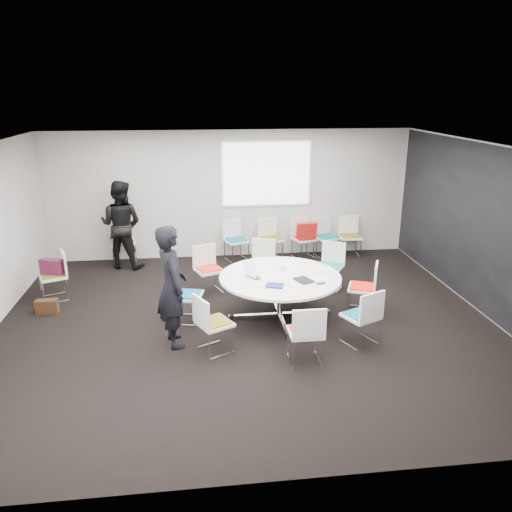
{
  "coord_description": "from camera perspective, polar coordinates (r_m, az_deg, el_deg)",
  "views": [
    {
      "loc": [
        -0.74,
        -7.34,
        3.62
      ],
      "look_at": [
        0.2,
        0.4,
        1.0
      ],
      "focal_mm": 35.0,
      "sensor_mm": 36.0,
      "label": 1
    }
  ],
  "objects": [
    {
      "name": "room_shell",
      "position": [
        7.71,
        -0.42,
        1.85
      ],
      "size": [
        8.08,
        7.08,
        2.88
      ],
      "color": "black",
      "rests_on": "ground"
    },
    {
      "name": "conference_table",
      "position": [
        8.2,
        2.75,
        -3.73
      ],
      "size": [
        1.98,
        1.98,
        0.73
      ],
      "color": "silver",
      "rests_on": "ground"
    },
    {
      "name": "projection_screen",
      "position": [
        11.05,
        1.2,
        9.35
      ],
      "size": [
        1.9,
        0.03,
        1.35
      ],
      "primitive_type": "cube",
      "color": "white",
      "rests_on": "room_shell"
    },
    {
      "name": "chair_ring_a",
      "position": [
        8.64,
        12.05,
        -4.62
      ],
      "size": [
        0.59,
        0.6,
        0.88
      ],
      "rotation": [
        0.0,
        0.0,
        1.17
      ],
      "color": "silver",
      "rests_on": "ground"
    },
    {
      "name": "chair_ring_b",
      "position": [
        9.54,
        8.41,
        -2.15
      ],
      "size": [
        0.63,
        0.63,
        0.88
      ],
      "rotation": [
        0.0,
        0.0,
        2.57
      ],
      "color": "silver",
      "rests_on": "ground"
    },
    {
      "name": "chair_ring_c",
      "position": [
        9.62,
        0.65,
        -1.77
      ],
      "size": [
        0.58,
        0.57,
        0.88
      ],
      "rotation": [
        0.0,
        0.0,
        2.8
      ],
      "color": "silver",
      "rests_on": "ground"
    },
    {
      "name": "chair_ring_d",
      "position": [
        9.31,
        -5.4,
        -2.56
      ],
      "size": [
        0.59,
        0.59,
        0.88
      ],
      "rotation": [
        0.0,
        0.0,
        3.53
      ],
      "color": "silver",
      "rests_on": "ground"
    },
    {
      "name": "chair_ring_e",
      "position": [
        8.23,
        -7.84,
        -5.58
      ],
      "size": [
        0.54,
        0.55,
        0.88
      ],
      "rotation": [
        0.0,
        0.0,
        4.5
      ],
      "color": "silver",
      "rests_on": "ground"
    },
    {
      "name": "chair_ring_f",
      "position": [
        7.27,
        -4.84,
        -8.87
      ],
      "size": [
        0.61,
        0.61,
        0.88
      ],
      "rotation": [
        0.0,
        0.0,
        5.18
      ],
      "color": "silver",
      "rests_on": "ground"
    },
    {
      "name": "chair_ring_g",
      "position": [
        7.03,
        5.65,
        -9.95
      ],
      "size": [
        0.46,
        0.45,
        0.88
      ],
      "rotation": [
        0.0,
        0.0,
        6.28
      ],
      "color": "silver",
      "rests_on": "ground"
    },
    {
      "name": "chair_ring_h",
      "position": [
        7.61,
        11.86,
        -7.91
      ],
      "size": [
        0.61,
        0.6,
        0.88
      ],
      "rotation": [
        0.0,
        0.0,
        6.73
      ],
      "color": "silver",
      "rests_on": "ground"
    },
    {
      "name": "chair_back_a",
      "position": [
        11.05,
        -2.29,
        0.95
      ],
      "size": [
        0.59,
        0.59,
        0.88
      ],
      "rotation": [
        0.0,
        0.0,
        3.52
      ],
      "color": "silver",
      "rests_on": "ground"
    },
    {
      "name": "chair_back_b",
      "position": [
        11.14,
        1.67,
        1.09
      ],
      "size": [
        0.56,
        0.55,
        0.88
      ],
      "rotation": [
        0.0,
        0.0,
        3.4
      ],
      "color": "silver",
      "rests_on": "ground"
    },
    {
      "name": "chair_back_c",
      "position": [
        11.24,
        5.47,
        1.17
      ],
      "size": [
        0.59,
        0.58,
        0.88
      ],
      "rotation": [
        0.0,
        0.0,
        3.5
      ],
      "color": "silver",
      "rests_on": "ground"
    },
    {
      "name": "chair_back_d",
      "position": [
        11.39,
        7.98,
        1.31
      ],
      "size": [
        0.58,
        0.57,
        0.88
      ],
      "rotation": [
        0.0,
        0.0,
        3.47
      ],
      "color": "silver",
      "rests_on": "ground"
    },
    {
      "name": "chair_back_e",
      "position": [
        11.54,
        10.65,
        1.4
      ],
      "size": [
        0.48,
        0.47,
        0.88
      ],
      "rotation": [
        0.0,
        0.0,
        3.09
      ],
      "color": "silver",
      "rests_on": "ground"
    },
    {
      "name": "chair_spare_left",
      "position": [
        9.68,
        -21.99,
        -3.06
      ],
      "size": [
        0.59,
        0.6,
        0.88
      ],
      "rotation": [
        0.0,
        0.0,
        1.96
      ],
      "color": "silver",
      "rests_on": "ground"
    },
    {
      "name": "chair_person_back",
      "position": [
        11.14,
        -14.77,
        0.47
      ],
      "size": [
        0.48,
        0.47,
        0.88
      ],
      "rotation": [
        0.0,
        0.0,
        3.1
      ],
      "color": "silver",
      "rests_on": "ground"
    },
    {
      "name": "person_main",
      "position": [
        7.3,
        -9.59,
        -3.46
      ],
      "size": [
        0.6,
        0.76,
        1.82
      ],
      "primitive_type": "imported",
      "rotation": [
        0.0,
        0.0,
        1.84
      ],
      "color": "black",
      "rests_on": "ground"
    },
    {
      "name": "person_back",
      "position": [
        10.8,
        -15.16,
        3.48
      ],
      "size": [
        1.07,
        0.94,
        1.85
      ],
      "primitive_type": "imported",
      "rotation": [
        0.0,
        0.0,
        2.84
      ],
      "color": "black",
      "rests_on": "ground"
    },
    {
      "name": "laptop",
      "position": [
        8.07,
        -0.1,
        -2.31
      ],
      "size": [
        0.32,
        0.35,
        0.02
      ],
      "primitive_type": "imported",
      "rotation": [
        0.0,
        0.0,
        2.12
      ],
      "color": "#333338",
      "rests_on": "conference_table"
    },
    {
      "name": "laptop_lid",
      "position": [
        8.01,
        -0.73,
        -1.57
      ],
      "size": [
        0.18,
        0.26,
        0.22
      ],
      "primitive_type": "cube",
      "rotation": [
        0.0,
        0.0,
        2.17
      ],
      "color": "silver",
      "rests_on": "conference_table"
    },
    {
      "name": "notebook_black",
      "position": [
        7.95,
        5.46,
        -2.76
      ],
      "size": [
        0.32,
        0.36,
        0.02
      ],
      "primitive_type": "cube",
      "rotation": [
        0.0,
        0.0,
        0.41
      ],
      "color": "black",
      "rests_on": "conference_table"
    },
    {
      "name": "tablet_folio",
      "position": [
        7.7,
        2.15,
        -3.39
      ],
      "size": [
        0.31,
        0.27,
        0.03
      ],
      "primitive_type": "cube",
      "rotation": [
        0.0,
        0.0,
        -0.34
      ],
      "color": "navy",
      "rests_on": "conference_table"
    },
    {
      "name": "papers_right",
      "position": [
        8.52,
        6.42,
        -1.36
      ],
      "size": [
        0.37,
        0.34,
        0.0
      ],
      "primitive_type": "cube",
      "rotation": [
        0.0,
        0.0,
        0.55
      ],
      "color": "silver",
      "rests_on": "conference_table"
    },
    {
      "name": "papers_front",
      "position": [
        8.08,
        7.41,
        -2.52
      ],
      "size": [
        0.32,
        0.24,
        0.0
      ],
      "primitive_type": "cube",
      "rotation": [
        0.0,
        0.0,
        0.11
      ],
      "color": "white",
      "rests_on": "conference_table"
    },
    {
      "name": "cup",
      "position": [
        8.34,
        2.96,
        -1.4
      ],
      "size": [
        0.08,
        0.08,
        0.09
      ],
      "primitive_type": "cylinder",
      "color": "white",
      "rests_on": "conference_table"
    },
    {
      "name": "phone",
      "position": [
        7.86,
        7.43,
        -3.14
      ],
      "size": [
        0.15,
        0.09,
        0.01
      ],
      "primitive_type": "cube",
      "rotation": [
        0.0,
        0.0,
        0.19
      ],
      "color": "black",
      "rests_on": "conference_table"
    },
    {
      "name": "maroon_bag",
      "position": [
        9.56,
        -22.33,
        -1.15
      ],
      "size": [
        0.42,
        0.26,
        0.28
      ],
      "primitive_type": "cube",
      "rotation": [
        0.0,
        0.0,
        -0.31
      ],
      "color": "#571735",
      "rests_on": "chair_spare_left"
    },
    {
      "name": "brown_bag",
      "position": [
        9.2,
        -22.77,
        -5.33
      ],
      "size": [
        0.36,
        0.16,
        0.24
      ],
      "primitive_type": "cube",
      "rotation": [
        0.0,
        0.0,
        0.0
      ],
      "color": "#351E10",
      "rests_on": "ground"
    },
    {
      "name": "red_jacket",
      "position": [
        10.91,
        5.81,
        2.95
      ],
      "size": [
        0.45,
        0.17,
        0.36
      ],
      "primitive_type": "cube",
      "rotation": [
        0.17,
        0.0,
        0.03
      ],
      "color": "#B21815",
      "rests_on": "chair_back_c"
    }
  ]
}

